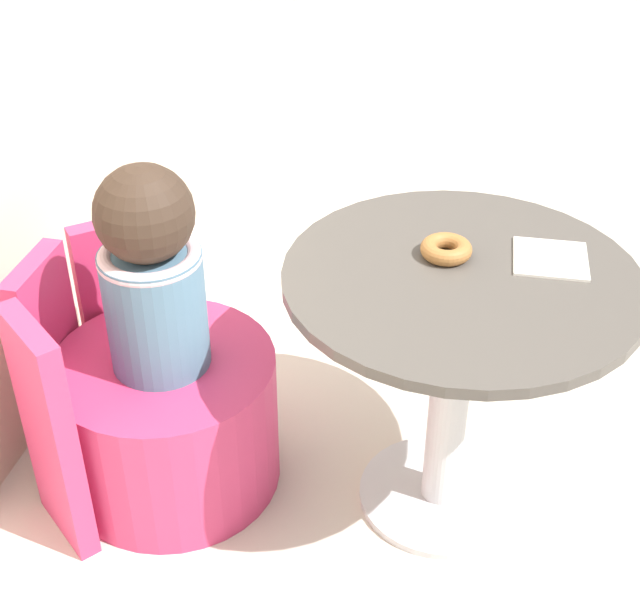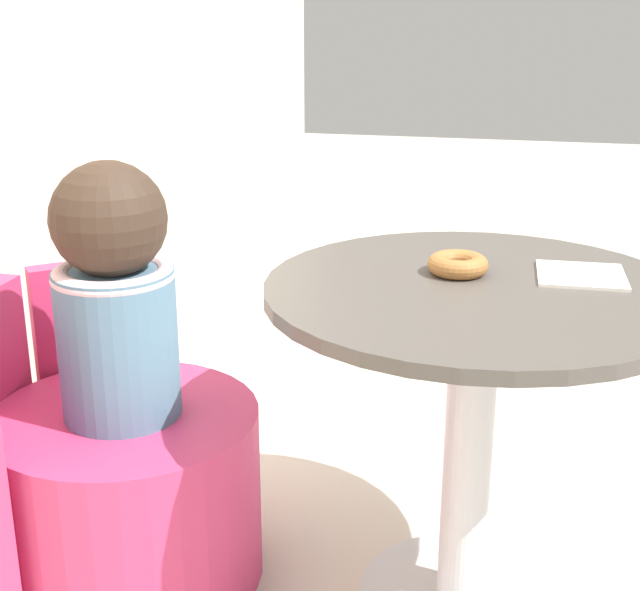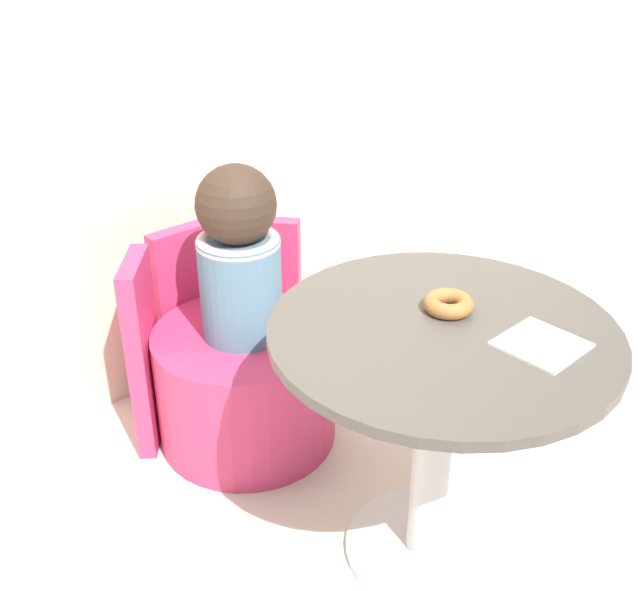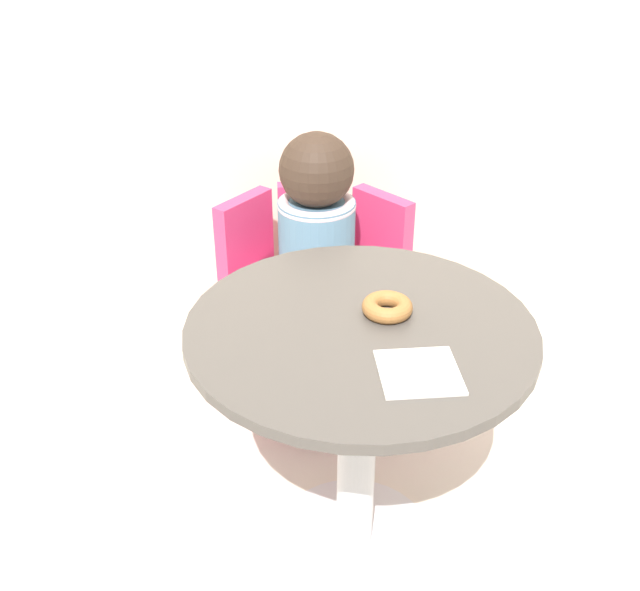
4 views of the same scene
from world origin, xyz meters
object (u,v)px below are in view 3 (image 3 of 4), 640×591
donut (449,303)px  tub_chair (246,385)px  round_table (438,392)px  child_figure (239,255)px

donut → tub_chair: bearing=101.0°
tub_chair → donut: (0.12, -0.62, 0.49)m
round_table → tub_chair: size_ratio=1.42×
child_figure → donut: bearing=-79.0°
tub_chair → round_table: bearing=-85.1°
child_figure → donut: child_figure is taller
round_table → child_figure: child_figure is taller
round_table → child_figure: 0.68m
round_table → donut: bearing=32.2°
round_table → donut: donut is taller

